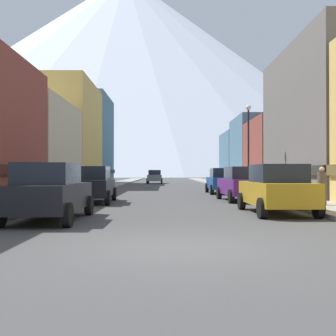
{
  "coord_description": "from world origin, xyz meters",
  "views": [
    {
      "loc": [
        -0.22,
        -8.34,
        1.51
      ],
      "look_at": [
        0.15,
        44.88,
        2.03
      ],
      "focal_mm": 44.66,
      "sensor_mm": 36.0,
      "label": 1
    }
  ],
  "objects_px": {
    "potted_plant_2": "(31,192)",
    "car_left_1": "(92,184)",
    "car_right_0": "(276,189)",
    "pedestrian_0": "(322,187)",
    "streetlamp_right": "(248,135)",
    "car_right_1": "(242,184)",
    "car_right_2": "(222,181)",
    "car_driving_0": "(155,177)",
    "car_left_0": "(49,192)",
    "pedestrian_1": "(71,181)",
    "potted_plant_1": "(17,191)",
    "pedestrian_2": "(245,179)"
  },
  "relations": [
    {
      "from": "pedestrian_0",
      "to": "car_right_1",
      "type": "bearing_deg",
      "value": 118.31
    },
    {
      "from": "car_right_2",
      "to": "car_driving_0",
      "type": "height_order",
      "value": "same"
    },
    {
      "from": "car_right_0",
      "to": "pedestrian_0",
      "type": "distance_m",
      "value": 3.23
    },
    {
      "from": "car_right_0",
      "to": "car_right_1",
      "type": "height_order",
      "value": "same"
    },
    {
      "from": "pedestrian_0",
      "to": "streetlamp_right",
      "type": "height_order",
      "value": "streetlamp_right"
    },
    {
      "from": "car_driving_0",
      "to": "potted_plant_2",
      "type": "height_order",
      "value": "car_driving_0"
    },
    {
      "from": "car_right_0",
      "to": "pedestrian_2",
      "type": "bearing_deg",
      "value": 82.48
    },
    {
      "from": "car_left_1",
      "to": "car_right_1",
      "type": "height_order",
      "value": "same"
    },
    {
      "from": "car_driving_0",
      "to": "potted_plant_2",
      "type": "distance_m",
      "value": 34.61
    },
    {
      "from": "pedestrian_0",
      "to": "streetlamp_right",
      "type": "relative_size",
      "value": 0.27
    },
    {
      "from": "car_right_0",
      "to": "potted_plant_2",
      "type": "bearing_deg",
      "value": 150.61
    },
    {
      "from": "car_left_1",
      "to": "pedestrian_1",
      "type": "height_order",
      "value": "pedestrian_1"
    },
    {
      "from": "car_left_0",
      "to": "pedestrian_1",
      "type": "xyz_separation_m",
      "value": [
        -2.45,
        13.89,
        0.05
      ]
    },
    {
      "from": "pedestrian_1",
      "to": "pedestrian_2",
      "type": "height_order",
      "value": "pedestrian_2"
    },
    {
      "from": "potted_plant_1",
      "to": "pedestrian_2",
      "type": "height_order",
      "value": "pedestrian_2"
    },
    {
      "from": "car_left_1",
      "to": "car_driving_0",
      "type": "height_order",
      "value": "same"
    },
    {
      "from": "pedestrian_1",
      "to": "pedestrian_2",
      "type": "xyz_separation_m",
      "value": [
        12.5,
        6.81,
        0.0
      ]
    },
    {
      "from": "car_left_0",
      "to": "car_driving_0",
      "type": "relative_size",
      "value": 1.0
    },
    {
      "from": "car_right_1",
      "to": "car_right_0",
      "type": "bearing_deg",
      "value": -90.02
    },
    {
      "from": "streetlamp_right",
      "to": "car_right_2",
      "type": "bearing_deg",
      "value": 138.49
    },
    {
      "from": "car_left_1",
      "to": "streetlamp_right",
      "type": "height_order",
      "value": "streetlamp_right"
    },
    {
      "from": "car_right_1",
      "to": "streetlamp_right",
      "type": "distance_m",
      "value": 7.01
    },
    {
      "from": "car_left_1",
      "to": "potted_plant_1",
      "type": "distance_m",
      "value": 3.45
    },
    {
      "from": "car_right_2",
      "to": "pedestrian_1",
      "type": "xyz_separation_m",
      "value": [
        -10.05,
        -2.38,
        0.05
      ]
    },
    {
      "from": "car_right_2",
      "to": "car_driving_0",
      "type": "distance_m",
      "value": 26.7
    },
    {
      "from": "car_left_1",
      "to": "streetlamp_right",
      "type": "relative_size",
      "value": 0.76
    },
    {
      "from": "car_right_2",
      "to": "car_right_1",
      "type": "bearing_deg",
      "value": -89.98
    },
    {
      "from": "pedestrian_2",
      "to": "car_right_0",
      "type": "bearing_deg",
      "value": -97.52
    },
    {
      "from": "car_left_1",
      "to": "potted_plant_1",
      "type": "xyz_separation_m",
      "value": [
        -3.2,
        -1.25,
        -0.28
      ]
    },
    {
      "from": "car_right_0",
      "to": "potted_plant_1",
      "type": "distance_m",
      "value": 11.57
    },
    {
      "from": "car_right_0",
      "to": "pedestrian_2",
      "type": "height_order",
      "value": "pedestrian_2"
    },
    {
      "from": "car_left_0",
      "to": "car_right_1",
      "type": "relative_size",
      "value": 0.98
    },
    {
      "from": "potted_plant_1",
      "to": "pedestrian_1",
      "type": "distance_m",
      "value": 7.66
    },
    {
      "from": "car_left_1",
      "to": "streetlamp_right",
      "type": "distance_m",
      "value": 12.15
    },
    {
      "from": "potted_plant_2",
      "to": "car_left_1",
      "type": "bearing_deg",
      "value": -12.47
    },
    {
      "from": "potted_plant_1",
      "to": "streetlamp_right",
      "type": "relative_size",
      "value": 0.15
    },
    {
      "from": "car_driving_0",
      "to": "potted_plant_2",
      "type": "xyz_separation_m",
      "value": [
        -5.4,
        -34.18,
        -0.39
      ]
    },
    {
      "from": "car_left_1",
      "to": "potted_plant_1",
      "type": "height_order",
      "value": "car_left_1"
    },
    {
      "from": "car_right_2",
      "to": "potted_plant_1",
      "type": "xyz_separation_m",
      "value": [
        -10.8,
        -9.99,
        -0.28
      ]
    },
    {
      "from": "car_left_1",
      "to": "car_driving_0",
      "type": "xyz_separation_m",
      "value": [
        2.2,
        34.89,
        0.0
      ]
    },
    {
      "from": "pedestrian_0",
      "to": "pedestrian_1",
      "type": "bearing_deg",
      "value": 142.36
    },
    {
      "from": "car_right_0",
      "to": "car_right_2",
      "type": "bearing_deg",
      "value": 90.0
    },
    {
      "from": "pedestrian_2",
      "to": "potted_plant_1",
      "type": "bearing_deg",
      "value": -132.57
    },
    {
      "from": "car_right_0",
      "to": "pedestrian_1",
      "type": "xyz_separation_m",
      "value": [
        -10.05,
        11.75,
        0.05
      ]
    },
    {
      "from": "car_left_0",
      "to": "pedestrian_2",
      "type": "relative_size",
      "value": 2.57
    },
    {
      "from": "car_right_2",
      "to": "car_driving_0",
      "type": "bearing_deg",
      "value": 101.67
    },
    {
      "from": "pedestrian_1",
      "to": "streetlamp_right",
      "type": "bearing_deg",
      "value": 4.95
    },
    {
      "from": "potted_plant_1",
      "to": "car_driving_0",
      "type": "bearing_deg",
      "value": 81.5
    },
    {
      "from": "car_driving_0",
      "to": "pedestrian_2",
      "type": "xyz_separation_m",
      "value": [
        7.85,
        -21.71,
        0.05
      ]
    },
    {
      "from": "car_right_1",
      "to": "potted_plant_2",
      "type": "relative_size",
      "value": 6.06
    }
  ]
}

